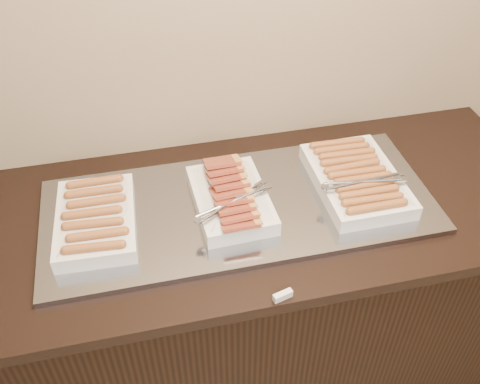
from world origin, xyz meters
name	(u,v)px	position (x,y,z in m)	size (l,w,h in m)	color
counter	(236,299)	(0.00, 2.13, 0.45)	(2.06, 0.76, 0.90)	black
warming_tray	(239,207)	(0.01, 2.13, 0.91)	(1.20, 0.50, 0.02)	gray
dish_left	(96,219)	(-0.42, 2.13, 0.95)	(0.24, 0.35, 0.07)	silver
dish_center	(231,198)	(-0.01, 2.13, 0.96)	(0.27, 0.34, 0.09)	silver
dish_right	(357,179)	(0.39, 2.13, 0.95)	(0.27, 0.38, 0.08)	silver
label_holder	(283,296)	(0.05, 1.77, 0.91)	(0.05, 0.02, 0.02)	silver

